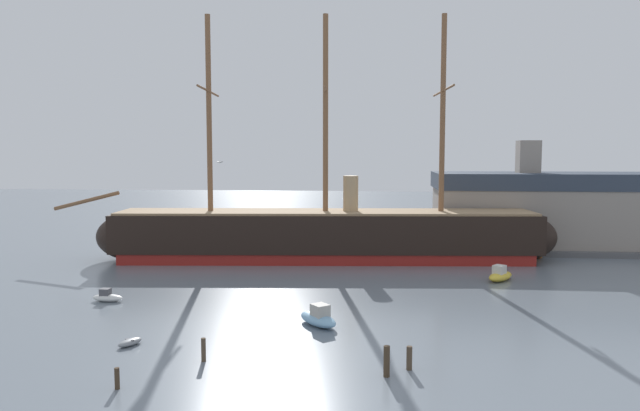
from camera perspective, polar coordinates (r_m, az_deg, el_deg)
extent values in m
cube|color=maroon|center=(82.66, 0.53, -4.80)|extent=(56.07, 13.05, 1.45)
cube|color=black|center=(82.16, 0.53, -2.53)|extent=(58.41, 13.60, 5.17)
ellipsoid|color=black|center=(86.56, -17.41, -2.85)|extent=(11.05, 8.68, 6.61)
ellipsoid|color=black|center=(86.35, 18.51, -2.90)|extent=(11.05, 8.68, 6.61)
cube|color=#9E7F5B|center=(81.84, 0.53, -0.62)|extent=(57.19, 12.81, 0.31)
cylinder|color=brown|center=(83.20, -10.62, 8.54)|extent=(0.72, 0.72, 26.87)
cylinder|color=brown|center=(83.46, -10.65, 10.75)|extent=(1.48, 13.86, 0.29)
cylinder|color=brown|center=(81.60, 0.54, 8.70)|extent=(0.72, 0.72, 26.87)
cylinder|color=brown|center=(81.86, 0.54, 10.95)|extent=(1.48, 13.86, 0.29)
cylinder|color=brown|center=(83.07, 11.71, 8.53)|extent=(0.72, 0.72, 26.87)
cylinder|color=brown|center=(83.33, 11.75, 10.74)|extent=(1.48, 13.86, 0.29)
cylinder|color=brown|center=(88.29, -21.51, 0.43)|extent=(9.16, 1.30, 2.75)
cylinder|color=tan|center=(81.69, 2.97, 1.07)|extent=(2.07, 2.07, 5.17)
ellipsoid|color=gray|center=(49.46, -17.80, -12.40)|extent=(1.80, 2.37, 0.51)
cube|color=#4C4C51|center=(49.41, -17.81, -12.19)|extent=(0.81, 0.53, 0.08)
ellipsoid|color=#7FB2D6|center=(52.25, -0.19, -10.89)|extent=(4.42, 4.76, 1.07)
cube|color=#B2ADA3|center=(51.76, 0.02, -10.05)|extent=(1.86, 1.88, 1.07)
ellipsoid|color=silver|center=(64.01, -19.74, -8.35)|extent=(3.18, 1.44, 0.73)
cube|color=#4C4C51|center=(63.98, -19.93, -7.83)|extent=(0.99, 0.89, 0.73)
ellipsoid|color=gold|center=(72.84, 16.94, -6.53)|extent=(4.17, 4.71, 1.05)
cube|color=beige|center=(72.41, 16.85, -5.92)|extent=(1.79, 1.82, 1.05)
ellipsoid|color=orange|center=(89.54, 19.98, -4.66)|extent=(2.07, 1.34, 0.45)
cube|color=#B2ADA3|center=(89.51, 19.98, -4.56)|extent=(0.37, 0.73, 0.07)
cylinder|color=#423323|center=(41.11, -18.92, -15.45)|extent=(0.32, 0.32, 1.37)
cylinder|color=#4C3D2D|center=(42.60, 8.58, -14.29)|extent=(0.40, 0.40, 1.64)
cylinder|color=#4C3D2D|center=(44.48, -11.13, -13.44)|extent=(0.34, 0.34, 1.70)
cylinder|color=#423323|center=(41.09, 6.42, -14.66)|extent=(0.42, 0.42, 2.11)
cube|color=#565659|center=(99.63, 21.99, -3.66)|extent=(41.62, 16.26, 0.80)
cube|color=gray|center=(99.06, 22.08, -0.98)|extent=(37.84, 13.55, 8.58)
cube|color=#333D4C|center=(98.66, 22.18, 2.21)|extent=(38.60, 13.82, 2.46)
cube|color=gray|center=(97.25, 19.38, 4.45)|extent=(3.20, 3.20, 4.96)
ellipsoid|color=silver|center=(48.58, -9.60, 4.12)|extent=(0.32, 0.28, 0.11)
sphere|color=silver|center=(48.50, -9.82, 4.12)|extent=(0.09, 0.09, 0.09)
cube|color=#ADA89E|center=(48.27, -9.46, 4.14)|extent=(0.41, 0.50, 0.12)
cube|color=#ADA89E|center=(48.88, -9.74, 4.14)|extent=(0.41, 0.50, 0.12)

